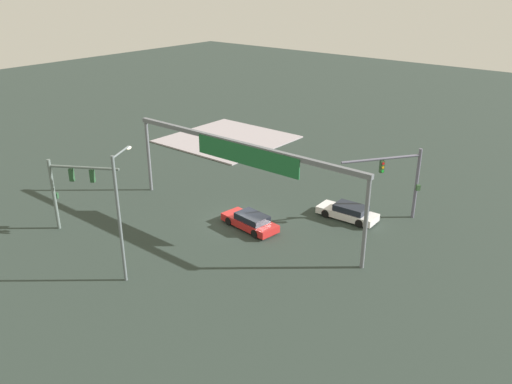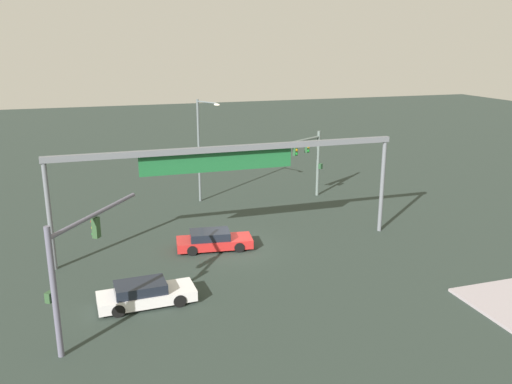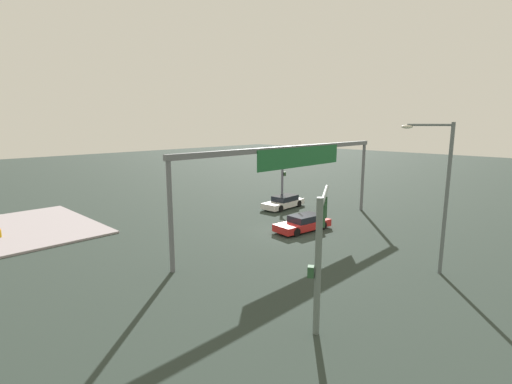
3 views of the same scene
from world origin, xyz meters
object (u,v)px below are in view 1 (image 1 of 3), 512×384
fire_hydrant_on_curb (215,138)px  sedan_car_waiting_far (250,221)px  traffic_signal_opposite_side (401,174)px  streetlamp_curved_arm (120,209)px  traffic_signal_near_corner (68,184)px  sedan_car_approaching (348,212)px

fire_hydrant_on_curb → sedan_car_waiting_far: bearing=140.3°
traffic_signal_opposite_side → streetlamp_curved_arm: size_ratio=0.69×
streetlamp_curved_arm → fire_hydrant_on_curb: 29.42m
traffic_signal_near_corner → streetlamp_curved_arm: size_ratio=0.67×
traffic_signal_opposite_side → fire_hydrant_on_curb: bearing=-67.7°
streetlamp_curved_arm → traffic_signal_near_corner: bearing=49.9°
traffic_signal_opposite_side → fire_hydrant_on_curb: 25.97m
traffic_signal_near_corner → sedan_car_waiting_far: traffic_signal_near_corner is taller
traffic_signal_near_corner → fire_hydrant_on_curb: traffic_signal_near_corner is taller
sedan_car_approaching → sedan_car_waiting_far: same height
traffic_signal_near_corner → streetlamp_curved_arm: 8.94m
sedan_car_approaching → fire_hydrant_on_curb: bearing=-22.5°
traffic_signal_near_corner → sedan_car_approaching: bearing=13.2°
traffic_signal_near_corner → sedan_car_waiting_far: 13.76m
traffic_signal_near_corner → streetlamp_curved_arm: bearing=-42.4°
traffic_signal_opposite_side → fire_hydrant_on_curb: size_ratio=8.06×
streetlamp_curved_arm → sedan_car_approaching: (-6.49, -16.53, -4.26)m
traffic_signal_near_corner → sedan_car_approaching: 21.42m
traffic_signal_opposite_side → streetlamp_curved_arm: (9.54, 18.85, 1.01)m
sedan_car_approaching → traffic_signal_opposite_side: bearing=-145.1°
traffic_signal_opposite_side → sedan_car_approaching: bearing=-17.5°
traffic_signal_near_corner → fire_hydrant_on_curb: size_ratio=7.80×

